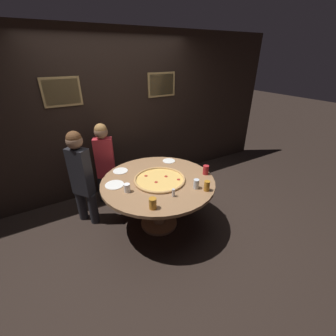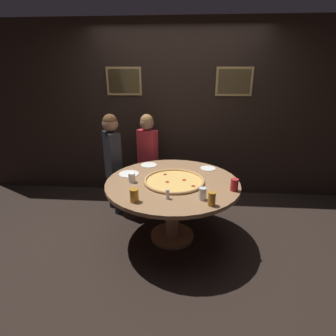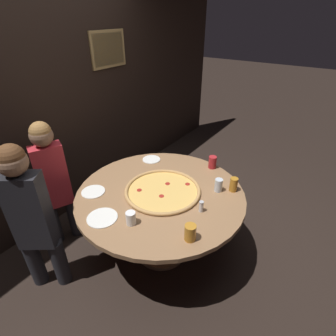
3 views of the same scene
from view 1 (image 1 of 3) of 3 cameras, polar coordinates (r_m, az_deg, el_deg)
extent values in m
plane|color=black|center=(3.40, -2.29, -13.93)|extent=(24.00, 24.00, 0.00)
cube|color=black|center=(3.92, -12.38, 12.77)|extent=(6.40, 0.06, 2.60)
cube|color=#9E7F4C|center=(3.63, -25.37, 17.05)|extent=(0.52, 0.02, 0.40)
cube|color=#B2A893|center=(3.62, -25.35, 17.04)|extent=(0.46, 0.01, 0.34)
cube|color=#9E7F4C|center=(4.12, -1.64, 20.40)|extent=(0.52, 0.02, 0.40)
cube|color=slate|center=(4.12, -1.60, 20.40)|extent=(0.46, 0.01, 0.34)
cylinder|color=#936B47|center=(2.98, -2.54, -3.43)|extent=(1.50, 1.50, 0.04)
cylinder|color=#936B47|center=(3.18, -2.41, -9.18)|extent=(0.16, 0.16, 0.70)
cylinder|color=#936B47|center=(3.39, -2.30, -13.68)|extent=(0.52, 0.52, 0.04)
cylinder|color=#EAB75B|center=(2.96, -2.12, -3.00)|extent=(0.64, 0.64, 0.01)
torus|color=tan|center=(2.96, -2.12, -2.84)|extent=(0.68, 0.68, 0.03)
cylinder|color=#A8281E|center=(2.96, 2.70, -2.93)|extent=(0.04, 0.04, 0.00)
cylinder|color=#A8281E|center=(3.05, -5.62, -2.01)|extent=(0.04, 0.04, 0.00)
cylinder|color=#A8281E|center=(3.02, -0.50, -2.14)|extent=(0.04, 0.04, 0.00)
cylinder|color=#A8281E|center=(2.90, -3.04, -3.59)|extent=(0.04, 0.04, 0.00)
cylinder|color=#B22328|center=(3.13, 9.59, -0.48)|extent=(0.08, 0.08, 0.13)
cylinder|color=silver|center=(2.79, 7.18, -4.03)|extent=(0.07, 0.07, 0.12)
cylinder|color=white|center=(2.75, -10.35, -4.99)|extent=(0.08, 0.08, 0.11)
cylinder|color=#BC7A23|center=(2.43, -3.90, -8.96)|extent=(0.08, 0.08, 0.13)
cylinder|color=#BC7A23|center=(2.76, 9.84, -4.50)|extent=(0.07, 0.07, 0.13)
cylinder|color=white|center=(3.25, -12.00, -0.74)|extent=(0.21, 0.21, 0.01)
cylinder|color=white|center=(2.94, -13.42, -4.17)|extent=(0.24, 0.24, 0.01)
cylinder|color=white|center=(3.48, 0.21, 1.81)|extent=(0.19, 0.19, 0.01)
cylinder|color=silver|center=(2.63, 1.38, -6.42)|extent=(0.04, 0.04, 0.08)
cylinder|color=#B7B7BC|center=(2.60, 1.39, -5.53)|extent=(0.04, 0.04, 0.01)
cylinder|color=#232328|center=(3.86, -13.28, -4.91)|extent=(0.16, 0.16, 0.46)
cylinder|color=#232328|center=(3.90, -16.31, -5.04)|extent=(0.16, 0.16, 0.46)
cube|color=red|center=(3.62, -15.82, 2.44)|extent=(0.31, 0.25, 0.64)
sphere|color=#8C664C|center=(3.48, -16.69, 8.75)|extent=(0.20, 0.20, 0.20)
sphere|color=#9E703D|center=(3.47, -16.77, 9.30)|extent=(0.18, 0.18, 0.18)
cylinder|color=#232328|center=(3.46, -18.44, -9.69)|extent=(0.18, 0.18, 0.48)
cylinder|color=#232328|center=(3.59, -21.07, -8.70)|extent=(0.18, 0.18, 0.48)
cube|color=#232328|center=(3.23, -21.35, -0.93)|extent=(0.29, 0.32, 0.67)
sphere|color=#8C664C|center=(3.07, -22.72, 6.31)|extent=(0.21, 0.21, 0.21)
sphere|color=brown|center=(3.06, -22.84, 6.94)|extent=(0.19, 0.19, 0.19)
camera|label=2|loc=(1.44, 72.41, -5.18)|focal=28.00mm
camera|label=3|loc=(1.19, -48.04, 13.59)|focal=28.00mm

